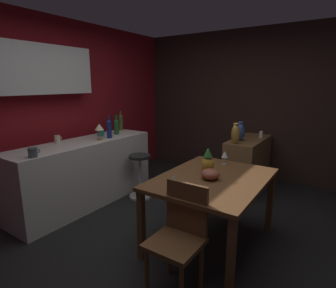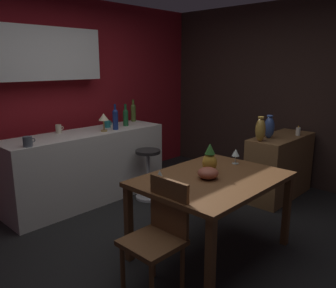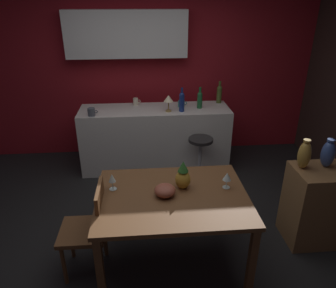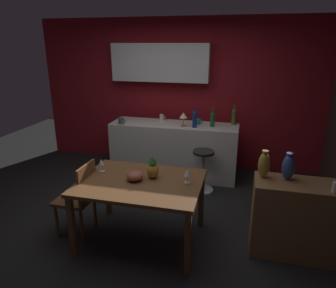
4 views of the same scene
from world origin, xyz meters
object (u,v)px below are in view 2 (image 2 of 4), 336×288
object	(u,v)px
wine_glass_left	(236,153)
cup_slate	(28,142)
pillar_candle_tall	(298,132)
sideboard_cabinet	(280,166)
chair_near_window	(159,234)
bar_stool	(148,173)
wine_glass_right	(160,175)
vase_ceramic_blue	(269,127)
pineapple_centerpiece	(210,160)
wine_bottle_cobalt	(115,118)
cup_teal	(107,124)
wine_bottle_olive	(133,111)
fruit_bowl	(208,173)
wine_bottle_green	(126,116)
counter_lamp	(104,118)
vase_brass	(260,130)
cup_cream	(59,129)
dining_table	(212,185)

from	to	relation	value
wine_glass_left	cup_slate	size ratio (longest dim) A/B	1.18
wine_glass_left	pillar_candle_tall	bearing A→B (deg)	-1.34
sideboard_cabinet	chair_near_window	distance (m)	2.50
chair_near_window	cup_slate	world-z (taller)	cup_slate
bar_stool	sideboard_cabinet	bearing A→B (deg)	-44.03
wine_glass_right	vase_ceramic_blue	size ratio (longest dim) A/B	0.54
pineapple_centerpiece	wine_bottle_cobalt	distance (m)	1.68
pillar_candle_tall	cup_teal	bearing A→B (deg)	129.96
wine_bottle_olive	wine_glass_left	bearing A→B (deg)	-100.90
cup_slate	sideboard_cabinet	bearing A→B (deg)	-29.48
fruit_bowl	wine_bottle_green	xyz separation A→B (m)	(0.63, 1.88, 0.24)
wine_glass_left	counter_lamp	size ratio (longest dim) A/B	0.67
bar_stool	wine_glass_left	xyz separation A→B (m)	(-0.00, -1.30, 0.50)
vase_ceramic_blue	pineapple_centerpiece	bearing A→B (deg)	-174.50
cup_slate	pillar_candle_tall	xyz separation A→B (m)	(2.84, -1.63, -0.08)
wine_bottle_green	pineapple_centerpiece	bearing A→B (deg)	-104.56
vase_brass	sideboard_cabinet	bearing A→B (deg)	-7.36
fruit_bowl	vase_ceramic_blue	world-z (taller)	vase_ceramic_blue
wine_glass_right	cup_cream	distance (m)	1.96
counter_lamp	fruit_bowl	bearing A→B (deg)	-95.89
wine_glass_left	sideboard_cabinet	bearing A→B (deg)	4.44
pineapple_centerpiece	vase_brass	distance (m)	1.19
wine_glass_right	vase_ceramic_blue	distance (m)	2.06
cup_cream	dining_table	bearing A→B (deg)	-81.12
wine_glass_left	fruit_bowl	distance (m)	0.58
wine_glass_right	fruit_bowl	distance (m)	0.49
sideboard_cabinet	vase_brass	xyz separation A→B (m)	(-0.47, 0.06, 0.55)
sideboard_cabinet	wine_bottle_cobalt	world-z (taller)	wine_bottle_cobalt
dining_table	counter_lamp	xyz separation A→B (m)	(0.12, 1.77, 0.41)
sideboard_cabinet	cup_teal	size ratio (longest dim) A/B	8.63
chair_near_window	bar_stool	distance (m)	1.90
wine_glass_left	pineapple_centerpiece	xyz separation A→B (m)	(-0.40, 0.03, 0.00)
sideboard_cabinet	cup_slate	world-z (taller)	cup_slate
pineapple_centerpiece	counter_lamp	world-z (taller)	counter_lamp
wine_bottle_green	vase_brass	bearing A→B (deg)	-66.42
wine_glass_right	pineapple_centerpiece	distance (m)	0.63
wine_bottle_cobalt	vase_brass	distance (m)	1.82
wine_bottle_cobalt	wine_bottle_green	world-z (taller)	wine_bottle_cobalt
dining_table	wine_bottle_olive	distance (m)	2.31
wine_bottle_olive	wine_bottle_cobalt	bearing A→B (deg)	-150.63
wine_bottle_cobalt	pillar_candle_tall	size ratio (longest dim) A/B	2.54
dining_table	wine_bottle_cobalt	bearing A→B (deg)	80.41
cup_cream	vase_brass	bearing A→B (deg)	-48.99
cup_slate	vase_brass	distance (m)	2.62
cup_teal	bar_stool	bearing A→B (deg)	-72.48
wine_bottle_olive	vase_ceramic_blue	bearing A→B (deg)	-71.13
chair_near_window	vase_brass	distance (m)	2.10
bar_stool	wine_glass_left	distance (m)	1.40
wine_bottle_olive	cup_teal	size ratio (longest dim) A/B	2.53
wine_bottle_green	vase_brass	size ratio (longest dim) A/B	1.00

